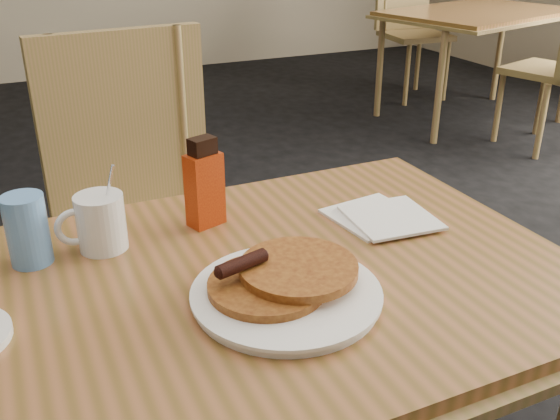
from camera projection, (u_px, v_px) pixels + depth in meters
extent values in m
cube|color=#965C35|center=(244.00, 287.00, 1.07)|extent=(1.15, 0.77, 0.04)
cube|color=#997548|center=(245.00, 295.00, 1.07)|extent=(1.19, 0.81, 0.02)
cylinder|color=#997548|center=(378.00, 310.00, 1.66)|extent=(0.04, 0.04, 0.71)
cube|color=#965C35|center=(480.00, 13.00, 4.16)|extent=(1.41, 1.11, 0.04)
cube|color=#997548|center=(479.00, 15.00, 4.16)|extent=(1.46, 1.16, 0.02)
cylinder|color=#997548|center=(439.00, 88.00, 3.84)|extent=(0.04, 0.04, 0.71)
cylinder|color=#997548|center=(499.00, 54.00, 4.80)|extent=(0.04, 0.04, 0.71)
cube|color=#997548|center=(152.00, 245.00, 1.69)|extent=(0.51, 0.51, 0.04)
cube|color=#997548|center=(125.00, 124.00, 1.74)|extent=(0.47, 0.08, 0.51)
cylinder|color=#997548|center=(106.00, 384.00, 1.57)|extent=(0.04, 0.04, 0.48)
cylinder|color=#997548|center=(202.00, 279.00, 2.03)|extent=(0.04, 0.04, 0.48)
cube|color=#997548|center=(416.00, 36.00, 4.81)|extent=(0.50, 0.50, 0.04)
cylinder|color=#997548|center=(407.00, 75.00, 4.69)|extent=(0.04, 0.04, 0.46)
cylinder|color=#997548|center=(418.00, 62.00, 5.13)|extent=(0.04, 0.04, 0.46)
cube|color=#997548|center=(549.00, 71.00, 3.74)|extent=(0.54, 0.54, 0.04)
cylinder|color=#997548|center=(542.00, 122.00, 3.63)|extent=(0.04, 0.04, 0.45)
cylinder|color=#997548|center=(541.00, 101.00, 4.06)|extent=(0.04, 0.04, 0.45)
cylinder|color=white|center=(286.00, 296.00, 0.99)|extent=(0.30, 0.30, 0.02)
cylinder|color=white|center=(286.00, 292.00, 0.99)|extent=(0.31, 0.31, 0.01)
cylinder|color=#A36222|center=(267.00, 286.00, 0.99)|extent=(0.19, 0.19, 0.01)
cylinder|color=#A36222|center=(298.00, 268.00, 1.01)|extent=(0.19, 0.19, 0.01)
cylinder|color=black|center=(242.00, 264.00, 0.98)|extent=(0.09, 0.05, 0.02)
cylinder|color=white|center=(101.00, 222.00, 1.13)|extent=(0.09, 0.09, 0.11)
torus|color=white|center=(75.00, 227.00, 1.11)|extent=(0.07, 0.01, 0.07)
cylinder|color=black|center=(98.00, 200.00, 1.11)|extent=(0.08, 0.08, 0.01)
cylinder|color=silver|center=(106.00, 203.00, 1.12)|extent=(0.04, 0.04, 0.15)
cube|color=maroon|center=(205.00, 190.00, 1.21)|extent=(0.08, 0.06, 0.15)
cube|color=black|center=(202.00, 146.00, 1.18)|extent=(0.06, 0.05, 0.03)
cube|color=white|center=(374.00, 216.00, 1.27)|extent=(0.18, 0.18, 0.01)
cube|color=white|center=(391.00, 218.00, 1.25)|extent=(0.18, 0.18, 0.01)
cylinder|color=#5F97DF|center=(27.00, 230.00, 1.08)|extent=(0.09, 0.09, 0.13)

